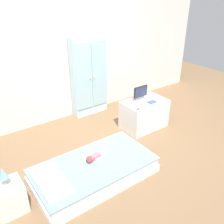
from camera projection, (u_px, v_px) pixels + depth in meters
name	position (u px, v px, depth m)	size (l,w,h in m)	color
ground_plane	(123.00, 149.00, 3.94)	(10.00, 10.00, 0.02)	brown
back_wall	(71.00, 47.00, 4.46)	(6.40, 0.05, 2.70)	silver
bed	(94.00, 170.00, 3.30)	(1.62, 0.87, 0.23)	white
pillow	(51.00, 181.00, 2.92)	(0.32, 0.62, 0.05)	silver
doll	(93.00, 158.00, 3.30)	(0.39, 0.16, 0.10)	#D6668E
nightstand	(9.00, 198.00, 2.78)	(0.34, 0.34, 0.36)	silver
table_lamp	(3.00, 174.00, 2.62)	(0.11, 0.11, 0.25)	#B7B2AD
wardrobe	(89.00, 76.00, 4.74)	(0.71, 0.24, 1.56)	silver
tv_stand	(144.00, 114.00, 4.45)	(0.79, 0.51, 0.52)	silver
tv_monitor	(141.00, 92.00, 4.31)	(0.29, 0.10, 0.26)	#99999E
rocking_horse_toy	(139.00, 107.00, 4.02)	(0.08, 0.04, 0.10)	#8E6642
book_blue	(152.00, 102.00, 4.28)	(0.15, 0.11, 0.02)	blue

